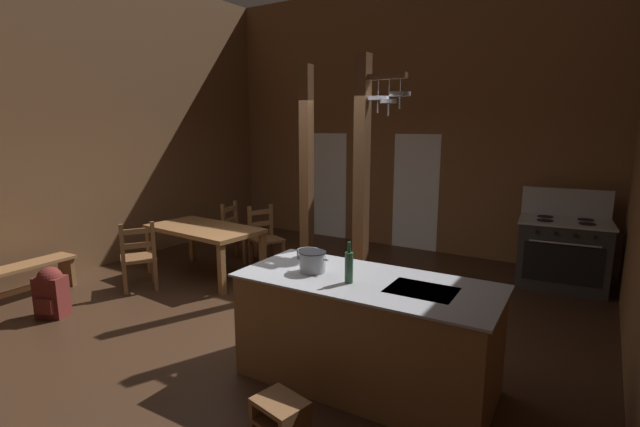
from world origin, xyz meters
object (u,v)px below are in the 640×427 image
ladderback_chair_at_table_end (237,233)px  bench_along_left_wall (20,276)px  stove_range (562,252)px  dining_table (204,233)px  ladderback_chair_near_window (138,257)px  bottle_tall_on_counter (349,267)px  kitchen_island (365,332)px  ladderback_chair_by_post (265,238)px  step_stool (280,416)px  mixing_bowl_on_counter (308,254)px  stockpot_on_counter (313,262)px  backpack (51,291)px

ladderback_chair_at_table_end → bench_along_left_wall: bearing=-111.8°
stove_range → dining_table: 5.04m
ladderback_chair_near_window → bench_along_left_wall: bearing=-134.3°
ladderback_chair_near_window → bottle_tall_on_counter: bearing=-9.2°
kitchen_island → ladderback_chair_by_post: (-2.86, 2.19, -0.01)m
step_stool → mixing_bowl_on_counter: 1.59m
mixing_bowl_on_counter → dining_table: bearing=157.5°
kitchen_island → ladderback_chair_at_table_end: bearing=147.4°
dining_table → ladderback_chair_near_window: 0.97m
stockpot_on_counter → ladderback_chair_near_window: bearing=171.1°
ladderback_chair_by_post → bench_along_left_wall: ladderback_chair_by_post is taller
kitchen_island → stove_range: size_ratio=1.65×
ladderback_chair_at_table_end → mixing_bowl_on_counter: size_ratio=4.26×
step_stool → ladderback_chair_near_window: size_ratio=0.43×
ladderback_chair_by_post → stockpot_on_counter: stockpot_on_counter is taller
ladderback_chair_by_post → dining_table: bearing=-115.9°
ladderback_chair_near_window → mixing_bowl_on_counter: 2.89m
stove_range → backpack: size_ratio=2.21×
stove_range → ladderback_chair_near_window: 5.76m
ladderback_chair_at_table_end → backpack: (-0.23, -2.90, -0.14)m
mixing_bowl_on_counter → bottle_tall_on_counter: (0.67, -0.42, 0.10)m
dining_table → stockpot_on_counter: bearing=-26.4°
stockpot_on_counter → mixing_bowl_on_counter: bearing=128.6°
ladderback_chair_by_post → backpack: 3.00m
stove_range → ladderback_chair_near_window: size_ratio=1.39×
ladderback_chair_at_table_end → stockpot_on_counter: bearing=-37.5°
kitchen_island → backpack: (-3.70, -0.68, -0.15)m
kitchen_island → ladderback_chair_at_table_end: 4.12m
ladderback_chair_by_post → backpack: size_ratio=1.59×
ladderback_chair_at_table_end → ladderback_chair_near_window: bearing=-94.1°
step_stool → dining_table: 3.89m
step_stool → stockpot_on_counter: size_ratio=1.33×
bench_along_left_wall → backpack: (0.90, -0.08, 0.01)m
stove_range → dining_table: bearing=-153.0°
kitchen_island → bench_along_left_wall: (-4.60, -0.60, -0.16)m
bench_along_left_wall → ladderback_chair_at_table_end: bearing=68.2°
stove_range → mixing_bowl_on_counter: (-1.96, -3.33, 0.49)m
dining_table → backpack: (-0.41, -2.01, -0.34)m
ladderback_chair_near_window → bench_along_left_wall: size_ratio=0.70×
backpack → bottle_tall_on_counter: (3.61, 0.54, 0.75)m
ladderback_chair_at_table_end → mixing_bowl_on_counter: mixing_bowl_on_counter is taller
ladderback_chair_by_post → backpack: (-0.84, -2.87, -0.14)m
stockpot_on_counter → mixing_bowl_on_counter: size_ratio=1.38×
step_stool → bottle_tall_on_counter: size_ratio=1.21×
ladderback_chair_at_table_end → backpack: ladderback_chair_at_table_end is taller
mixing_bowl_on_counter → ladderback_chair_near_window: bearing=177.0°
stove_range → mixing_bowl_on_counter: 3.90m
dining_table → ladderback_chair_by_post: ladderback_chair_by_post is taller
ladderback_chair_near_window → ladderback_chair_at_table_end: (0.13, 1.80, 0.00)m
ladderback_chair_near_window → ladderback_chair_at_table_end: same height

